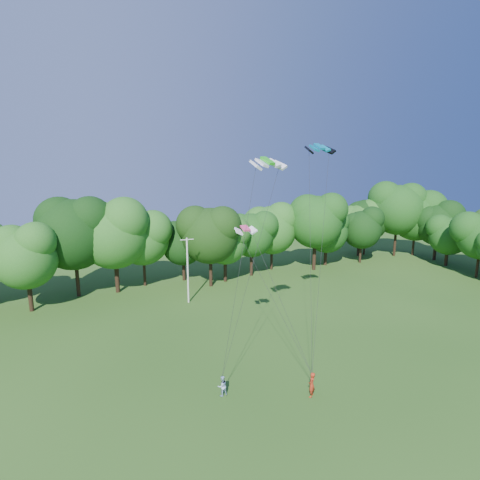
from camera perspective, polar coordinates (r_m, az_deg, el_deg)
name	(u,v)px	position (r m, az deg, el deg)	size (l,w,h in m)	color
ground	(354,473)	(24.93, 16.97, -30.83)	(160.00, 160.00, 0.00)	#234A14
utility_pole	(188,270)	(45.53, -7.98, -4.51)	(1.61, 0.20, 8.06)	silver
kite_flyer_left	(312,385)	(29.48, 10.86, -20.83)	(0.68, 0.45, 1.87)	#AD2D16
kite_flyer_right	(222,386)	(29.23, -2.73, -21.32)	(0.75, 0.58, 1.53)	#A0C0DF
kite_teal	(319,146)	(33.85, 12.00, 13.77)	(2.63, 1.25, 0.60)	#047192
kite_green	(268,161)	(29.43, 4.24, 11.96)	(3.02, 1.70, 0.67)	green
kite_pink	(245,228)	(31.02, 0.82, 1.82)	(1.85, 0.91, 0.43)	#E43F75
tree_back_center	(210,232)	(50.58, -4.58, 1.22)	(8.40, 8.40, 12.22)	black
tree_back_east	(360,216)	(71.57, 17.88, 3.52)	(8.13, 8.13, 11.82)	#352515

